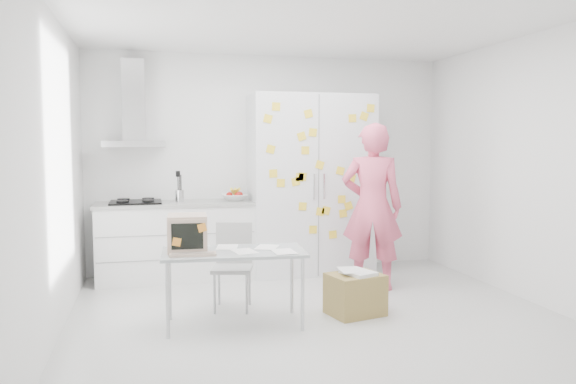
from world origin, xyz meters
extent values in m
cube|color=silver|center=(0.00, 0.00, -0.01)|extent=(4.50, 4.00, 0.02)
cube|color=white|center=(0.00, 2.00, 1.35)|extent=(4.50, 0.02, 2.70)
cube|color=white|center=(-2.25, 0.00, 1.35)|extent=(0.02, 4.00, 2.70)
cube|color=white|center=(2.25, 0.00, 1.35)|extent=(0.02, 4.00, 2.70)
cube|color=white|center=(0.00, 0.00, 2.70)|extent=(4.50, 4.00, 0.02)
cube|color=white|center=(-1.20, 1.70, 0.44)|extent=(1.80, 0.60, 0.88)
cube|color=gray|center=(-1.20, 1.40, 0.58)|extent=(1.76, 0.01, 0.01)
cube|color=gray|center=(-1.20, 1.40, 0.30)|extent=(1.76, 0.01, 0.01)
cube|color=#9E9E99|center=(-1.20, 1.70, 0.90)|extent=(1.84, 0.63, 0.04)
cube|color=black|center=(-1.65, 1.70, 0.93)|extent=(0.58, 0.50, 0.03)
cylinder|color=black|center=(-1.79, 1.58, 0.95)|extent=(0.14, 0.14, 0.02)
cylinder|color=black|center=(-1.51, 1.58, 0.95)|extent=(0.14, 0.14, 0.02)
cylinder|color=black|center=(-1.79, 1.82, 0.95)|extent=(0.14, 0.14, 0.02)
cylinder|color=black|center=(-1.51, 1.82, 0.95)|extent=(0.14, 0.14, 0.02)
cylinder|color=silver|center=(-1.15, 1.70, 0.99)|extent=(0.10, 0.10, 0.14)
cylinder|color=black|center=(-1.16, 1.71, 1.09)|extent=(0.01, 0.01, 0.30)
cylinder|color=black|center=(-1.13, 1.69, 1.09)|extent=(0.01, 0.01, 0.30)
cylinder|color=black|center=(-1.15, 1.72, 1.09)|extent=(0.01, 0.01, 0.30)
cube|color=black|center=(-1.16, 1.71, 1.25)|extent=(0.05, 0.01, 0.07)
imported|color=white|center=(-0.50, 1.70, 0.96)|extent=(0.31, 0.31, 0.08)
sphere|color=#B2140F|center=(-0.56, 1.72, 0.99)|extent=(0.08, 0.08, 0.08)
sphere|color=#B2140F|center=(-0.47, 1.65, 0.99)|extent=(0.08, 0.08, 0.08)
sphere|color=#B2140F|center=(-0.43, 1.74, 0.99)|extent=(0.08, 0.08, 0.08)
cylinder|color=yellow|center=(-0.52, 1.72, 1.03)|extent=(0.09, 0.17, 0.10)
cylinder|color=yellow|center=(-0.49, 1.72, 1.03)|extent=(0.04, 0.17, 0.10)
cylinder|color=yellow|center=(-0.47, 1.72, 1.03)|extent=(0.08, 0.17, 0.10)
cube|color=silver|center=(-1.65, 1.75, 1.60)|extent=(0.70, 0.48, 0.07)
cube|color=silver|center=(-1.65, 1.87, 2.10)|extent=(0.26, 0.24, 0.95)
cube|color=silver|center=(0.45, 1.68, 1.10)|extent=(1.50, 0.65, 2.20)
cube|color=slate|center=(0.45, 1.35, 1.10)|extent=(0.01, 0.01, 2.16)
cube|color=silver|center=(0.39, 1.34, 1.10)|extent=(0.02, 0.02, 0.30)
cube|color=silver|center=(0.51, 1.34, 1.10)|extent=(0.02, 0.02, 0.30)
cube|color=yellow|center=(0.86, 1.34, 1.90)|extent=(0.10, 0.00, 0.10)
cube|color=yellow|center=(1.01, 1.34, 1.93)|extent=(0.12, 0.00, 0.12)
cube|color=yellow|center=(1.12, 1.34, 1.05)|extent=(0.12, 0.00, 0.12)
cube|color=yellow|center=(0.22, 1.34, 1.21)|extent=(0.10, 0.00, 0.10)
cube|color=yellow|center=(0.46, 1.34, 1.35)|extent=(0.12, 0.00, 0.12)
cube|color=yellow|center=(0.83, 1.34, 0.86)|extent=(0.12, 0.00, 0.12)
cube|color=yellow|center=(0.25, 1.34, 0.87)|extent=(0.10, 0.00, 0.10)
cube|color=yellow|center=(0.32, 1.34, 1.95)|extent=(0.12, 0.00, 0.12)
cube|color=yellow|center=(0.54, 1.34, 0.81)|extent=(0.12, 0.00, 0.12)
cube|color=yellow|center=(0.86, 1.34, 1.19)|extent=(0.12, 0.00, 0.12)
cube|color=yellow|center=(0.74, 1.34, 0.94)|extent=(0.10, 0.00, 0.10)
cube|color=yellow|center=(0.24, 1.34, 1.69)|extent=(0.12, 0.00, 0.12)
cube|color=yellow|center=(-0.01, 1.34, 1.15)|extent=(0.10, 0.00, 0.10)
cube|color=yellow|center=(-0.10, 1.34, 1.26)|extent=(0.10, 0.00, 0.10)
cube|color=yellow|center=(-0.16, 1.34, 1.89)|extent=(0.11, 0.00, 0.11)
cube|color=yellow|center=(0.38, 1.34, 0.59)|extent=(0.10, 0.00, 0.10)
cube|color=yellow|center=(0.25, 1.34, 1.22)|extent=(0.11, 0.00, 0.11)
cube|color=yellow|center=(0.99, 1.34, 0.59)|extent=(0.11, 0.00, 0.11)
cube|color=yellow|center=(1.09, 1.34, 2.03)|extent=(0.10, 0.00, 0.10)
cube|color=yellow|center=(0.28, 1.34, 1.53)|extent=(0.10, 0.00, 0.10)
cube|color=yellow|center=(0.17, 1.34, 1.16)|extent=(0.11, 0.00, 0.11)
cube|color=yellow|center=(0.63, 1.34, 0.52)|extent=(0.10, 0.00, 0.10)
cube|color=yellow|center=(-0.07, 1.34, 2.03)|extent=(0.10, 0.00, 0.10)
cube|color=yellow|center=(-0.13, 1.34, 1.54)|extent=(0.12, 0.00, 0.12)
cube|color=yellow|center=(0.76, 1.34, 0.77)|extent=(0.11, 0.00, 0.11)
cube|color=yellow|center=(0.37, 1.34, 1.73)|extent=(0.11, 0.00, 0.11)
cube|color=yellow|center=(0.72, 1.34, 1.28)|extent=(0.11, 0.00, 0.11)
cube|color=yellow|center=(0.47, 1.34, 0.80)|extent=(0.11, 0.00, 0.11)
imported|color=#E45877|center=(0.88, 0.75, 0.91)|extent=(0.78, 0.66, 1.83)
cube|color=#A4ACAE|center=(-0.79, -0.14, 0.65)|extent=(1.28, 0.70, 0.03)
cylinder|color=#B9BABE|center=(-1.37, -0.36, 0.32)|extent=(0.03, 0.03, 0.64)
cylinder|color=#B9BABE|center=(-0.24, -0.44, 0.32)|extent=(0.03, 0.03, 0.64)
cylinder|color=#B9BABE|center=(-1.33, 0.15, 0.32)|extent=(0.03, 0.03, 0.64)
cylinder|color=#B9BABE|center=(-0.20, 0.07, 0.32)|extent=(0.03, 0.03, 0.64)
cube|color=beige|center=(-1.18, -0.04, 0.83)|extent=(0.36, 0.38, 0.32)
cube|color=beige|center=(-1.19, -0.23, 0.83)|extent=(0.32, 0.04, 0.28)
cube|color=black|center=(-1.19, -0.24, 0.83)|extent=(0.27, 0.02, 0.22)
cube|color=#FF992E|center=(-1.28, -0.24, 0.78)|extent=(0.08, 0.01, 0.08)
cube|color=#FF992E|center=(-1.07, -0.25, 0.90)|extent=(0.08, 0.01, 0.08)
cube|color=beige|center=(-1.15, -0.28, 0.68)|extent=(0.40, 0.16, 0.02)
cube|color=gray|center=(-1.15, -0.28, 0.69)|extent=(0.36, 0.12, 0.01)
cube|color=white|center=(-0.70, -0.19, 0.67)|extent=(0.23, 0.29, 0.00)
cube|color=white|center=(-0.47, -0.06, 0.67)|extent=(0.28, 0.32, 0.00)
cube|color=white|center=(-0.37, -0.30, 0.67)|extent=(0.19, 0.27, 0.00)
cube|color=white|center=(-0.82, 0.04, 0.67)|extent=(0.24, 0.30, 0.00)
cube|color=#A3A2A0|center=(-0.73, 0.33, 0.40)|extent=(0.46, 0.46, 0.04)
cube|color=#A3A2A0|center=(-0.69, 0.49, 0.62)|extent=(0.35, 0.12, 0.41)
cylinder|color=#9E9FA3|center=(-0.92, 0.22, 0.19)|extent=(0.03, 0.03, 0.38)
cylinder|color=#9E9FA3|center=(-0.62, 0.14, 0.19)|extent=(0.03, 0.03, 0.38)
cylinder|color=#9E9FA3|center=(-0.84, 0.51, 0.19)|extent=(0.03, 0.03, 0.38)
cylinder|color=#9E9FA3|center=(-0.55, 0.43, 0.19)|extent=(0.03, 0.03, 0.38)
cube|color=olive|center=(0.37, -0.11, 0.19)|extent=(0.56, 0.48, 0.39)
cube|color=silver|center=(0.39, -0.13, 0.40)|extent=(0.32, 0.37, 0.03)
cube|color=silver|center=(0.33, -0.08, 0.42)|extent=(0.22, 0.30, 0.00)
camera|label=1|loc=(-1.49, -4.97, 1.61)|focal=35.00mm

